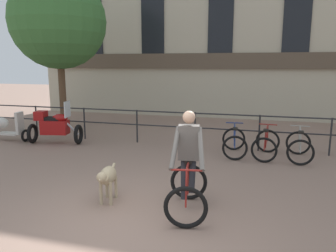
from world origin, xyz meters
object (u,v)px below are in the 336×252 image
parked_motorcycle (54,126)px  parked_scooter (8,127)px  cyclist_with_bike (188,167)px  parked_bicycle_near_lamp (234,142)px  parked_bicycle_mid_left (266,144)px  dog (107,177)px  parked_bicycle_mid_right (299,146)px

parked_motorcycle → parked_scooter: size_ratio=1.31×
cyclist_with_bike → parked_bicycle_near_lamp: 3.75m
parked_bicycle_near_lamp → parked_bicycle_mid_left: (0.83, -0.00, 0.00)m
dog → parked_bicycle_mid_right: (3.61, 3.81, -0.12)m
cyclist_with_bike → parked_bicycle_mid_left: 3.95m
parked_bicycle_mid_left → parked_bicycle_mid_right: 0.84m
cyclist_with_bike → parked_bicycle_mid_left: size_ratio=1.45×
dog → parked_scooter: (-5.32, 3.54, -0.02)m
parked_motorcycle → cyclist_with_bike: bearing=-135.8°
parked_motorcycle → parked_bicycle_near_lamp: size_ratio=1.45×
dog → parked_bicycle_mid_left: parked_bicycle_mid_left is taller
parked_bicycle_near_lamp → parked_bicycle_mid_left: 0.83m
parked_bicycle_near_lamp → cyclist_with_bike: bearing=76.2°
parked_motorcycle → parked_scooter: 1.73m
dog → parked_scooter: parked_scooter is taller
parked_bicycle_mid_left → dog: bearing=59.6°
dog → parked_motorcycle: bearing=126.7°
cyclist_with_bike → parked_bicycle_mid_right: cyclist_with_bike is taller
parked_motorcycle → parked_bicycle_mid_left: parked_motorcycle is taller
cyclist_with_bike → parked_motorcycle: 6.14m
parked_bicycle_near_lamp → parked_scooter: bearing=-4.1°
dog → parked_bicycle_mid_left: 4.72m
parked_motorcycle → parked_scooter: (-1.72, -0.07, -0.10)m
parked_scooter → parked_bicycle_mid_left: bearing=-90.9°
cyclist_with_bike → parked_bicycle_near_lamp: cyclist_with_bike is taller
cyclist_with_bike → parked_bicycle_near_lamp: bearing=72.6°
cyclist_with_bike → parked_bicycle_mid_right: (2.16, 3.70, -0.41)m
cyclist_with_bike → parked_bicycle_mid_right: bearing=49.9°
parked_bicycle_mid_left → parked_scooter: 8.10m
cyclist_with_bike → parked_bicycle_mid_left: bearing=60.5°
parked_motorcycle → parked_bicycle_mid_right: (7.20, 0.21, -0.20)m
cyclist_with_bike → parked_motorcycle: bearing=135.5°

